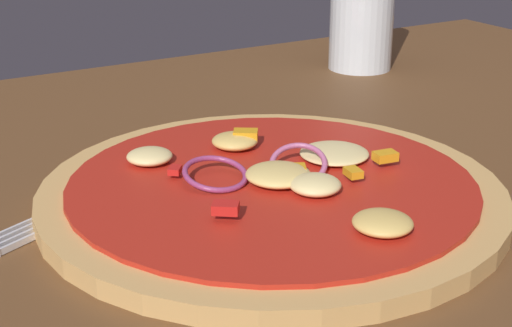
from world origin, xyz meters
The scene contains 3 objects.
dining_table centered at (0.00, 0.00, 0.02)m, with size 1.18×0.86×0.04m.
pizza centered at (0.03, 0.04, 0.05)m, with size 0.30×0.30×0.03m.
beer_glass centered at (0.29, 0.29, 0.11)m, with size 0.07×0.07×0.14m.
Camera 1 is at (-0.21, -0.35, 0.24)m, focal length 54.02 mm.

